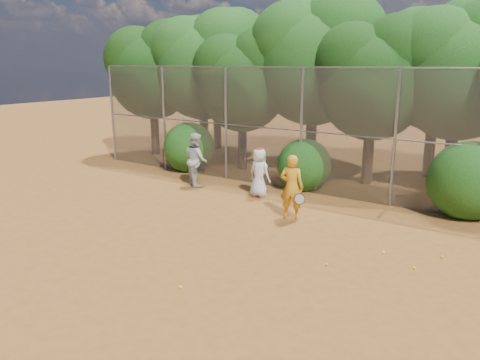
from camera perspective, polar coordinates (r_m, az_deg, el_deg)
The scene contains 22 objects.
ground at distance 10.35m, azimuth -3.27°, elevation -9.52°, with size 80.00×80.00×0.00m, color #925421.
fence_back at distance 14.88m, azimuth 10.51°, elevation 5.83°, with size 20.05×0.09×4.03m.
tree_0 at distance 21.76m, azimuth -10.49°, elevation 13.39°, with size 4.38×3.81×6.00m.
tree_1 at distance 20.48m, azimuth -4.35°, elevation 14.19°, with size 4.64×4.03×6.35m.
tree_2 at distance 18.45m, azimuth 0.50°, elevation 12.43°, with size 3.99×3.47×5.47m.
tree_3 at distance 18.07m, azimuth 9.22°, elevation 14.79°, with size 4.89×4.26×6.70m.
tree_4 at distance 16.58m, azimuth 16.18°, elevation 12.28°, with size 4.19×3.64×5.73m.
tree_5 at distance 16.75m, azimuth 25.48°, elevation 12.49°, with size 4.51×3.92×6.17m.
tree_9 at distance 22.91m, azimuth -2.67°, elevation 14.65°, with size 4.83×4.20×6.62m.
tree_10 at distance 20.50m, azimuth 9.37°, elevation 15.35°, with size 5.15×4.48×7.06m.
tree_11 at distance 18.51m, azimuth 23.24°, elevation 13.11°, with size 4.64×4.03×6.35m.
bush_0 at distance 18.43m, azimuth -6.22°, elevation 4.26°, with size 2.00×2.00×2.00m, color #184A12.
bush_1 at distance 15.72m, azimuth 7.83°, elevation 2.11°, with size 1.80×1.80×1.80m, color #184A12.
bush_2 at distance 14.24m, azimuth 26.14°, elevation 0.32°, with size 2.20×2.20×2.20m, color #184A12.
player_yellow at distance 12.69m, azimuth 6.32°, elevation -0.84°, with size 0.87×0.61×1.77m.
player_teen at distance 14.72m, azimuth 2.36°, elevation 0.94°, with size 0.81×0.58×1.57m.
player_white at distance 16.11m, azimuth -5.37°, elevation 2.52°, with size 1.12×1.07×1.82m.
ball_0 at distance 10.13m, azimuth 10.54°, elevation -10.09°, with size 0.07×0.07×0.07m, color yellow.
ball_1 at distance 11.03m, azimuth 17.09°, elevation -8.44°, with size 0.07×0.07×0.07m, color yellow.
ball_2 at distance 9.12m, azimuth -7.28°, elevation -12.82°, with size 0.07×0.07×0.07m, color yellow.
ball_3 at distance 10.45m, azimuth 20.44°, elevation -10.00°, with size 0.07×0.07×0.07m, color yellow.
ball_4 at distance 11.23m, azimuth 23.41°, elevation -8.60°, with size 0.07×0.07×0.07m, color yellow.
Camera 1 is at (5.81, -7.49, 4.17)m, focal length 35.00 mm.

